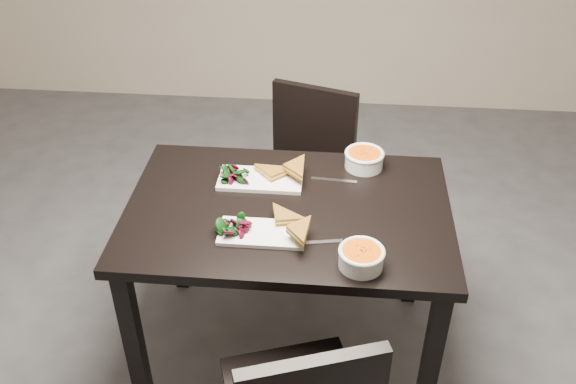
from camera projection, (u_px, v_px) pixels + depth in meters
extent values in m
plane|color=#47474C|center=(275.00, 376.00, 2.62)|extent=(5.00, 5.00, 0.00)
cube|color=black|center=(288.00, 212.00, 2.33)|extent=(1.20, 0.80, 0.04)
cube|color=black|center=(134.00, 341.00, 2.31)|extent=(0.06, 0.06, 0.71)
cube|color=black|center=(431.00, 362.00, 2.23)|extent=(0.06, 0.06, 0.71)
cube|color=black|center=(177.00, 226.00, 2.86)|extent=(0.06, 0.06, 0.71)
cube|color=black|center=(416.00, 240.00, 2.79)|extent=(0.06, 0.06, 0.71)
cube|color=black|center=(299.00, 183.00, 3.01)|extent=(0.53, 0.53, 0.04)
cube|color=black|center=(251.00, 232.00, 3.07)|extent=(0.05, 0.05, 0.41)
cube|color=black|center=(320.00, 251.00, 2.95)|extent=(0.05, 0.05, 0.41)
cube|color=black|center=(280.00, 193.00, 3.34)|extent=(0.05, 0.05, 0.41)
cube|color=black|center=(344.00, 209.00, 3.22)|extent=(0.05, 0.05, 0.41)
cube|color=black|center=(314.00, 125.00, 3.03)|extent=(0.41, 0.16, 0.40)
cube|color=white|center=(262.00, 233.00, 2.19)|extent=(0.30, 0.15, 0.02)
cylinder|color=white|center=(361.00, 259.00, 2.04)|extent=(0.15, 0.15, 0.06)
cylinder|color=orange|center=(362.00, 253.00, 2.03)|extent=(0.13, 0.13, 0.02)
torus|color=white|center=(362.00, 251.00, 2.03)|extent=(0.15, 0.15, 0.01)
cube|color=silver|center=(317.00, 242.00, 2.15)|extent=(0.18, 0.05, 0.00)
cube|color=white|center=(261.00, 180.00, 2.46)|extent=(0.33, 0.16, 0.02)
cylinder|color=white|center=(364.00, 161.00, 2.53)|extent=(0.15, 0.15, 0.06)
cylinder|color=orange|center=(364.00, 155.00, 2.51)|extent=(0.13, 0.13, 0.02)
torus|color=white|center=(365.00, 153.00, 2.51)|extent=(0.16, 0.16, 0.02)
cube|color=silver|center=(334.00, 180.00, 2.46)|extent=(0.18, 0.03, 0.00)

